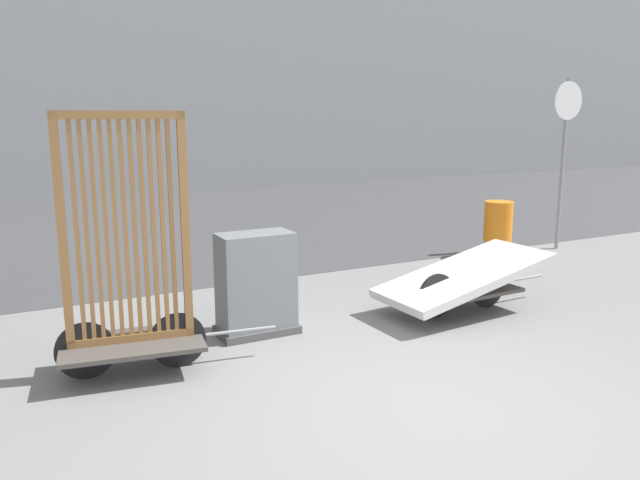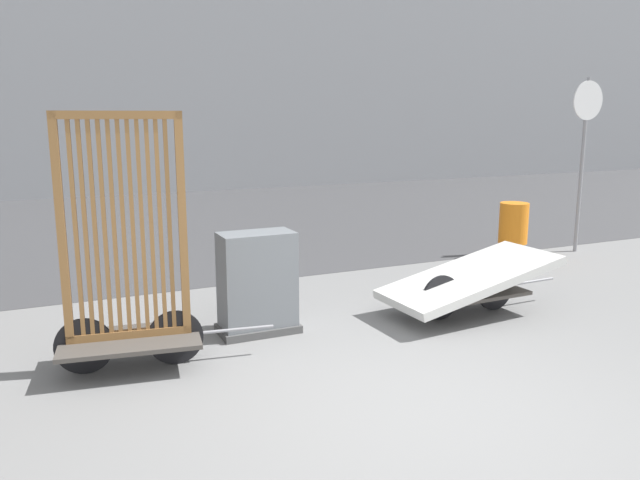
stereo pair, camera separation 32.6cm
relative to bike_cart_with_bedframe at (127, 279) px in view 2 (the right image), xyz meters
The scene contains 7 objects.
ground_plane 2.70m from the bike_cart_with_bedframe, 43.52° to the right, with size 60.00×60.00×0.00m, color slate.
road_strip 7.93m from the bike_cart_with_bedframe, 76.32° to the left, with size 56.00×10.61×0.01m.
bike_cart_with_bedframe is the anchor object (origin of this frame).
bike_cart_with_mattress 3.76m from the bike_cart_with_bedframe, ahead, with size 2.31×1.05×0.69m.
utility_cabinet 1.46m from the bike_cart_with_bedframe, 18.11° to the left, with size 0.83×0.47×1.07m.
trash_bin 6.48m from the bike_cart_with_bedframe, 18.10° to the left, with size 0.45×0.45×0.90m.
sign_post 7.85m from the bike_cart_with_bedframe, 14.91° to the left, with size 0.62×0.06×2.84m.
Camera 2 is at (-2.53, -3.75, 2.25)m, focal length 35.00 mm.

